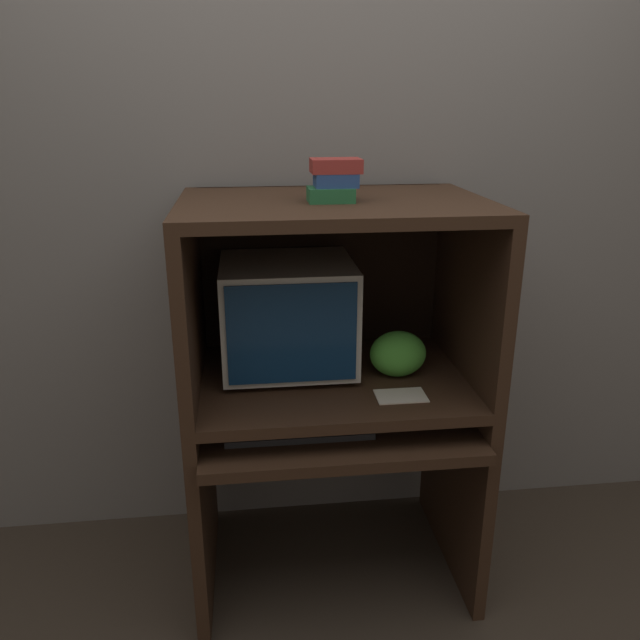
# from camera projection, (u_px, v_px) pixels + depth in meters

# --- Properties ---
(ground_plane) EXTENTS (12.00, 12.00, 0.00)m
(ground_plane) POSITION_uv_depth(u_px,v_px,m) (345.00, 633.00, 2.03)
(ground_plane) COLOR #3D3328
(wall_back) EXTENTS (6.00, 0.06, 2.60)m
(wall_back) POSITION_uv_depth(u_px,v_px,m) (319.00, 199.00, 2.28)
(wall_back) COLOR gray
(wall_back) RESTS_ON ground_plane
(desk_base) EXTENTS (0.94, 0.71, 0.66)m
(desk_base) POSITION_uv_depth(u_px,v_px,m) (334.00, 474.00, 2.16)
(desk_base) COLOR #382316
(desk_base) RESTS_ON ground_plane
(desk_monitor_shelf) EXTENTS (0.94, 0.67, 0.11)m
(desk_monitor_shelf) POSITION_uv_depth(u_px,v_px,m) (333.00, 382.00, 2.09)
(desk_monitor_shelf) COLOR #382316
(desk_monitor_shelf) RESTS_ON desk_base
(hutch_upper) EXTENTS (0.94, 0.67, 0.59)m
(hutch_upper) POSITION_uv_depth(u_px,v_px,m) (332.00, 259.00, 1.99)
(hutch_upper) COLOR #382316
(hutch_upper) RESTS_ON desk_monitor_shelf
(crt_monitor) EXTENTS (0.43, 0.41, 0.37)m
(crt_monitor) POSITION_uv_depth(u_px,v_px,m) (288.00, 314.00, 2.08)
(crt_monitor) COLOR beige
(crt_monitor) RESTS_ON desk_monitor_shelf
(keyboard) EXTENTS (0.46, 0.13, 0.03)m
(keyboard) POSITION_uv_depth(u_px,v_px,m) (299.00, 430.00, 1.93)
(keyboard) COLOR #2D2D30
(keyboard) RESTS_ON desk_base
(mouse) EXTENTS (0.06, 0.04, 0.03)m
(mouse) POSITION_uv_depth(u_px,v_px,m) (392.00, 421.00, 1.98)
(mouse) COLOR #28282B
(mouse) RESTS_ON desk_base
(snack_bag) EXTENTS (0.19, 0.14, 0.15)m
(snack_bag) POSITION_uv_depth(u_px,v_px,m) (398.00, 354.00, 2.06)
(snack_bag) COLOR green
(snack_bag) RESTS_ON desk_monitor_shelf
(book_stack) EXTENTS (0.16, 0.11, 0.12)m
(book_stack) POSITION_uv_depth(u_px,v_px,m) (334.00, 180.00, 1.83)
(book_stack) COLOR #236638
(book_stack) RESTS_ON hutch_upper
(paper_card) EXTENTS (0.16, 0.10, 0.00)m
(paper_card) POSITION_uv_depth(u_px,v_px,m) (401.00, 396.00, 1.94)
(paper_card) COLOR beige
(paper_card) RESTS_ON desk_monitor_shelf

